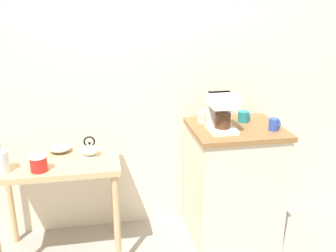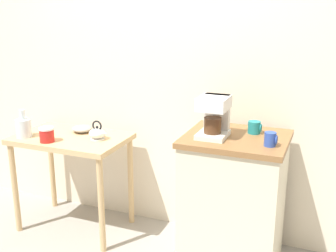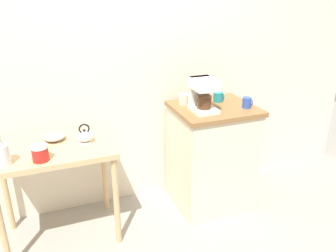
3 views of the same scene
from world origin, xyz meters
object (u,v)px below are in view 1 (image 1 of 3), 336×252
object	(u,v)px
bowl_stoneware	(60,148)
mug_dark_teal	(244,117)
glass_carafe_vase	(0,161)
mug_small_cream	(204,117)
coffee_maker	(221,111)
teakettle	(90,150)
mug_blue	(274,124)
canister_enamel	(39,163)

from	to	relation	value
bowl_stoneware	mug_dark_teal	world-z (taller)	mug_dark_teal
glass_carafe_vase	mug_small_cream	bearing A→B (deg)	11.51
coffee_maker	mug_dark_teal	bearing A→B (deg)	34.32
teakettle	glass_carafe_vase	bearing A→B (deg)	-163.89
mug_blue	mug_dark_teal	xyz separation A→B (m)	(-0.14, 0.22, -0.00)
bowl_stoneware	mug_dark_teal	bearing A→B (deg)	-1.07
mug_small_cream	mug_dark_teal	distance (m)	0.30
glass_carafe_vase	canister_enamel	world-z (taller)	glass_carafe_vase
teakettle	coffee_maker	bearing A→B (deg)	-4.27
mug_small_cream	mug_dark_teal	size ratio (longest dim) A/B	1.04
coffee_maker	mug_small_cream	distance (m)	0.23
teakettle	canister_enamel	bearing A→B (deg)	-149.22
canister_enamel	mug_dark_teal	bearing A→B (deg)	10.75
glass_carafe_vase	mug_small_cream	xyz separation A→B (m)	(1.38, 0.28, 0.12)
canister_enamel	bowl_stoneware	bearing A→B (deg)	71.15
teakettle	mug_blue	bearing A→B (deg)	-5.98
teakettle	mug_blue	distance (m)	1.28
coffee_maker	mug_blue	size ratio (longest dim) A/B	3.07
bowl_stoneware	canister_enamel	xyz separation A→B (m)	(-0.10, -0.30, 0.02)
teakettle	mug_dark_teal	distance (m)	1.15
bowl_stoneware	mug_blue	distance (m)	1.51
mug_dark_teal	glass_carafe_vase	bearing A→B (deg)	-171.66
coffee_maker	mug_small_cream	size ratio (longest dim) A/B	2.84
mug_dark_teal	mug_blue	bearing A→B (deg)	-58.34
canister_enamel	teakettle	bearing A→B (deg)	30.78
mug_blue	mug_dark_teal	distance (m)	0.26
glass_carafe_vase	canister_enamel	size ratio (longest dim) A/B	1.93
canister_enamel	mug_dark_teal	world-z (taller)	mug_dark_teal
bowl_stoneware	coffee_maker	size ratio (longest dim) A/B	0.62
bowl_stoneware	teakettle	world-z (taller)	teakettle
mug_small_cream	mug_blue	world-z (taller)	mug_small_cream
bowl_stoneware	teakettle	distance (m)	0.24
mug_small_cream	teakettle	bearing A→B (deg)	-171.58
glass_carafe_vase	mug_small_cream	distance (m)	1.41
bowl_stoneware	mug_blue	world-z (taller)	mug_blue
teakettle	mug_blue	world-z (taller)	mug_blue
glass_carafe_vase	bowl_stoneware	bearing A→B (deg)	38.96
canister_enamel	coffee_maker	xyz separation A→B (m)	(1.22, 0.12, 0.24)
teakettle	coffee_maker	xyz separation A→B (m)	(0.90, -0.07, 0.25)
bowl_stoneware	glass_carafe_vase	distance (m)	0.43
glass_carafe_vase	mug_dark_teal	world-z (taller)	mug_dark_teal
bowl_stoneware	mug_small_cream	bearing A→B (deg)	0.54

